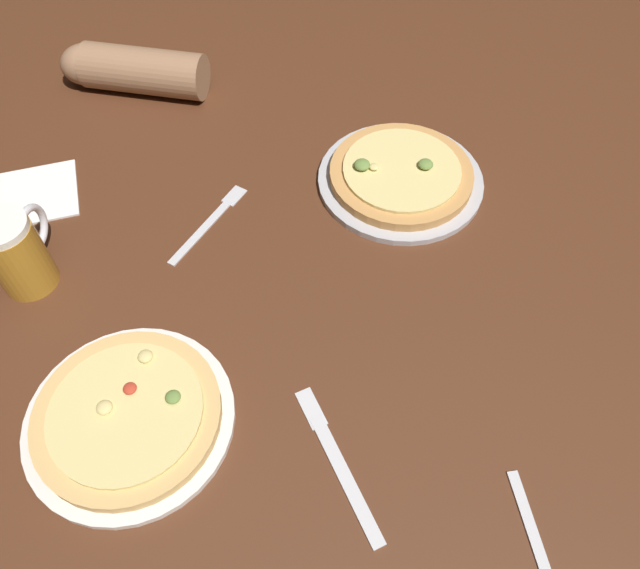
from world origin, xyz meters
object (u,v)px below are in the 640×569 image
napkin_folded (38,193)px  knife_right (338,461)px  beer_mug_dark (17,252)px  fork_spare (210,222)px  pizza_plate_far (401,176)px  pizza_plate_near (128,417)px  fork_left (542,558)px  diner_arm (130,69)px

napkin_folded → knife_right: 0.71m
beer_mug_dark → fork_spare: beer_mug_dark is taller
pizza_plate_far → knife_right: bearing=-117.0°
pizza_plate_far → pizza_plate_near: bearing=-145.2°
fork_left → diner_arm: 1.10m
pizza_plate_far → beer_mug_dark: (-0.63, -0.06, 0.05)m
pizza_plate_near → diner_arm: diner_arm is taller
fork_left → fork_spare: same height
beer_mug_dark → diner_arm: (0.19, 0.45, -0.02)m
fork_spare → diner_arm: 0.41m
beer_mug_dark → diner_arm: beer_mug_dark is taller
fork_left → fork_spare: 0.70m
napkin_folded → fork_left: size_ratio=0.69×
beer_mug_dark → napkin_folded: (0.00, 0.19, -0.06)m
fork_left → knife_right: same height
beer_mug_dark → knife_right: 0.57m
napkin_folded → diner_arm: size_ratio=0.48×
beer_mug_dark → pizza_plate_far: bearing=5.8°
pizza_plate_near → knife_right: bearing=-25.2°
pizza_plate_far → knife_right: pizza_plate_far is taller
fork_spare → fork_left: bearing=-63.5°
pizza_plate_far → napkin_folded: (-0.63, 0.12, -0.01)m
beer_mug_dark → fork_left: 0.83m
beer_mug_dark → fork_spare: bearing=9.8°
pizza_plate_far → napkin_folded: bearing=168.8°
pizza_plate_far → fork_spare: bearing=-177.7°
knife_right → pizza_plate_near: bearing=154.8°
napkin_folded → fork_left: bearing=-52.0°
pizza_plate_near → beer_mug_dark: (-0.13, 0.28, 0.05)m
napkin_folded → fork_left: 0.97m
diner_arm → napkin_folded: bearing=-125.2°
knife_right → fork_spare: (-0.10, 0.45, 0.00)m
pizza_plate_far → diner_arm: 0.59m
pizza_plate_far → beer_mug_dark: 0.64m
fork_left → knife_right: (-0.21, 0.17, 0.00)m
fork_left → fork_spare: (-0.31, 0.62, 0.00)m
napkin_folded → diner_arm: 0.32m
diner_arm → pizza_plate_near: bearing=-94.3°
pizza_plate_near → knife_right: 0.29m
knife_right → napkin_folded: bearing=123.3°
fork_left → knife_right: 0.27m
beer_mug_dark → knife_right: (0.39, -0.40, -0.06)m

